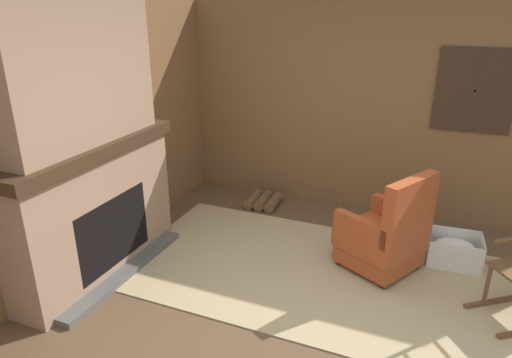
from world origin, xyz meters
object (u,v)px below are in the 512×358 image
(firewood_stack, at_px, (263,201))
(decorative_plate_on_mantel, at_px, (77,127))
(storage_case, at_px, (121,122))
(oil_lamp_vase, at_px, (23,152))
(armchair, at_px, (385,237))
(laundry_basket, at_px, (454,250))

(firewood_stack, bearing_deg, decorative_plate_on_mantel, -115.76)
(firewood_stack, relative_size, storage_case, 2.05)
(oil_lamp_vase, bearing_deg, firewood_stack, 70.06)
(armchair, distance_m, firewood_stack, 1.94)
(armchair, relative_size, laundry_basket, 1.94)
(storage_case, bearing_deg, laundry_basket, 15.52)
(decorative_plate_on_mantel, bearing_deg, storage_case, 87.95)
(laundry_basket, bearing_deg, firewood_stack, 166.43)
(armchair, distance_m, decorative_plate_on_mantel, 3.05)
(firewood_stack, relative_size, oil_lamp_vase, 1.75)
(firewood_stack, bearing_deg, oil_lamp_vase, -109.94)
(armchair, distance_m, storage_case, 2.86)
(oil_lamp_vase, height_order, decorative_plate_on_mantel, decorative_plate_on_mantel)
(armchair, bearing_deg, oil_lamp_vase, 60.56)
(armchair, distance_m, laundry_basket, 0.79)
(decorative_plate_on_mantel, bearing_deg, firewood_stack, 64.24)
(storage_case, relative_size, decorative_plate_on_mantel, 0.73)
(firewood_stack, height_order, decorative_plate_on_mantel, decorative_plate_on_mantel)
(laundry_basket, distance_m, oil_lamp_vase, 4.08)
(armchair, xyz_separation_m, laundry_basket, (0.65, 0.40, -0.21))
(armchair, distance_m, oil_lamp_vase, 3.29)
(firewood_stack, distance_m, oil_lamp_vase, 3.12)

